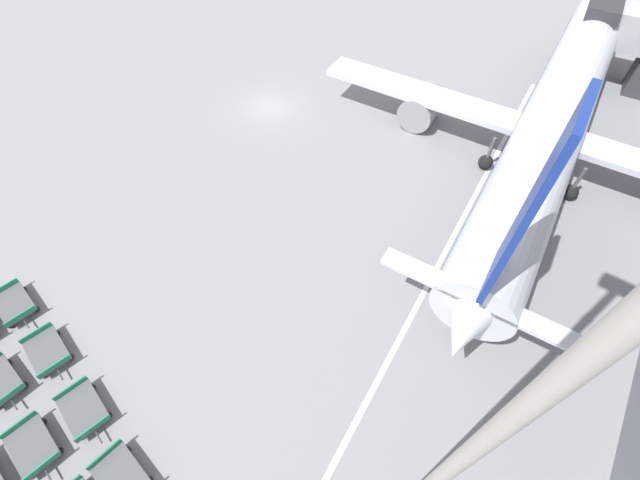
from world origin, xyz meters
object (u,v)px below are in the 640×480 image
(baggage_dolly_row_mid_b_col_b, at_px, (47,351))
(apron_light_mast, at_px, (614,336))
(airplane, at_px, (555,118))
(baggage_dolly_row_mid_b_col_c, at_px, (83,410))
(baggage_dolly_row_mid_b_col_d, at_px, (121,477))
(baggage_dolly_row_mid_a_col_c, at_px, (32,447))
(baggage_dolly_row_mid_b_col_a, at_px, (14,304))

(baggage_dolly_row_mid_b_col_b, distance_m, apron_light_mast, 25.15)
(airplane, xyz_separation_m, baggage_dolly_row_mid_b_col_c, (-12.33, -30.98, -3.08))
(baggage_dolly_row_mid_b_col_d, bearing_deg, baggage_dolly_row_mid_b_col_b, 167.94)
(baggage_dolly_row_mid_b_col_b, distance_m, baggage_dolly_row_mid_b_col_c, 4.13)
(baggage_dolly_row_mid_a_col_c, distance_m, apron_light_mast, 23.48)
(baggage_dolly_row_mid_b_col_a, bearing_deg, baggage_dolly_row_mid_b_col_b, -8.99)
(airplane, xyz_separation_m, baggage_dolly_row_mid_a_col_c, (-12.87, -33.33, -3.08))
(baggage_dolly_row_mid_b_col_c, xyz_separation_m, baggage_dolly_row_mid_b_col_d, (3.81, -0.88, 0.00))
(baggage_dolly_row_mid_a_col_c, relative_size, apron_light_mast, 0.12)
(baggage_dolly_row_mid_a_col_c, height_order, apron_light_mast, apron_light_mast)
(baggage_dolly_row_mid_a_col_c, xyz_separation_m, baggage_dolly_row_mid_b_col_d, (4.34, 1.48, 0.00))
(baggage_dolly_row_mid_b_col_a, distance_m, baggage_dolly_row_mid_b_col_c, 8.20)
(baggage_dolly_row_mid_a_col_c, relative_size, baggage_dolly_row_mid_b_col_d, 1.00)
(airplane, distance_m, baggage_dolly_row_mid_a_col_c, 35.86)
(apron_light_mast, bearing_deg, airplane, 94.98)
(baggage_dolly_row_mid_b_col_d, bearing_deg, baggage_dolly_row_mid_b_col_c, 167.03)
(airplane, bearing_deg, baggage_dolly_row_mid_b_col_c, -111.70)
(baggage_dolly_row_mid_a_col_c, relative_size, baggage_dolly_row_mid_b_col_c, 1.00)
(baggage_dolly_row_mid_a_col_c, bearing_deg, airplane, 68.89)
(baggage_dolly_row_mid_b_col_d, xyz_separation_m, apron_light_mast, (10.77, 6.08, 16.31))
(baggage_dolly_row_mid_a_col_c, bearing_deg, baggage_dolly_row_mid_b_col_c, 77.15)
(airplane, relative_size, baggage_dolly_row_mid_b_col_a, 12.17)
(baggage_dolly_row_mid_b_col_c, xyz_separation_m, apron_light_mast, (14.58, 5.20, 16.31))
(baggage_dolly_row_mid_a_col_c, distance_m, baggage_dolly_row_mid_b_col_a, 8.44)
(baggage_dolly_row_mid_b_col_d, relative_size, apron_light_mast, 0.12)
(baggage_dolly_row_mid_a_col_c, distance_m, baggage_dolly_row_mid_b_col_c, 2.42)
(airplane, distance_m, apron_light_mast, 29.06)
(baggage_dolly_row_mid_b_col_b, distance_m, baggage_dolly_row_mid_b_col_d, 8.04)
(apron_light_mast, bearing_deg, baggage_dolly_row_mid_b_col_a, -170.57)
(baggage_dolly_row_mid_b_col_a, relative_size, baggage_dolly_row_mid_b_col_c, 1.00)
(baggage_dolly_row_mid_b_col_a, distance_m, baggage_dolly_row_mid_b_col_d, 12.11)
(baggage_dolly_row_mid_b_col_b, xyz_separation_m, apron_light_mast, (18.63, 4.40, 16.31))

